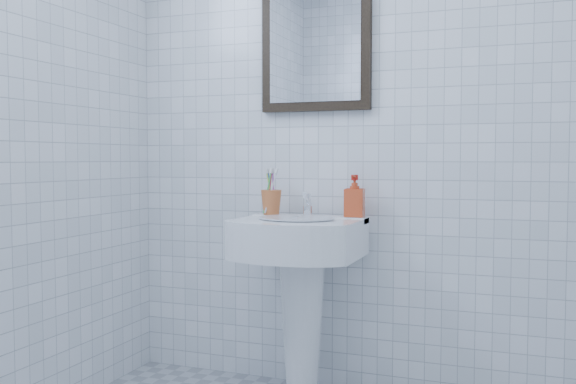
% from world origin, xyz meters
% --- Properties ---
extents(wall_back, '(2.20, 0.02, 2.50)m').
position_xyz_m(wall_back, '(0.00, 1.20, 1.25)').
color(wall_back, white).
rests_on(wall_back, ground).
extents(washbasin, '(0.51, 0.37, 0.79)m').
position_xyz_m(washbasin, '(-0.21, 0.98, 0.53)').
color(washbasin, white).
rests_on(washbasin, ground).
extents(faucet, '(0.04, 0.09, 0.11)m').
position_xyz_m(faucet, '(-0.21, 1.08, 0.82)').
color(faucet, white).
rests_on(faucet, washbasin).
extents(toothbrush_cup, '(0.10, 0.10, 0.11)m').
position_xyz_m(toothbrush_cup, '(-0.38, 1.08, 0.84)').
color(toothbrush_cup, '#C3612F').
rests_on(toothbrush_cup, washbasin).
extents(soap_dispenser, '(0.09, 0.09, 0.18)m').
position_xyz_m(soap_dispenser, '(-0.01, 1.10, 0.87)').
color(soap_dispenser, red).
rests_on(soap_dispenser, washbasin).
extents(wall_mirror, '(0.50, 0.04, 0.62)m').
position_xyz_m(wall_mirror, '(-0.21, 1.18, 1.55)').
color(wall_mirror, black).
rests_on(wall_mirror, wall_back).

